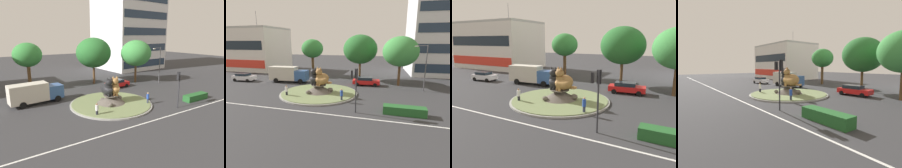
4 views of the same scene
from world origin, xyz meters
The scene contains 15 objects.
ground_plane centered at (0.00, 0.00, 0.00)m, with size 160.00×160.00×0.00m, color #333335.
lane_centreline centered at (0.00, -7.30, 0.00)m, with size 112.00×0.20×0.01m, color silver.
roundabout_island centered at (0.01, 0.00, 0.38)m, with size 11.43×11.43×1.40m.
cat_statue_black centered at (-0.55, 0.07, 2.37)m, with size 1.72×2.62×2.65m.
cat_statue_tabby centered at (0.51, -0.07, 2.39)m, with size 2.39×2.75×2.73m.
traffic_light_mast centered at (6.63, -5.88, 3.55)m, with size 0.70×0.63×4.84m.
shophouse_block centered at (-29.47, 19.45, 5.71)m, with size 20.36×12.88×16.29m.
clipped_hedge_strip centered at (11.80, -5.06, 0.45)m, with size 4.35×1.20×0.90m, color #235B28.
broadleaf_tree_behind_island centered at (3.91, 12.60, 6.13)m, with size 6.81×6.81×9.03m.
second_tree_near_tower centered at (-7.75, 15.26, 6.04)m, with size 5.00×5.00×8.22m.
pedestrian_white_shirt centered at (-3.74, -2.80, 0.86)m, with size 0.39×0.39×1.66m.
pedestrian_blue_shirt centered at (4.28, -2.80, 0.92)m, with size 0.35×0.35×1.74m.
sedan_on_far_lane centered at (-17.79, 4.38, 0.81)m, with size 4.40×2.39×1.51m.
hatchback_near_shophouse centered at (5.94, 7.39, 0.79)m, with size 4.88×2.54×1.49m.
delivery_box_truck centered at (-8.82, 5.99, 1.61)m, with size 7.54×3.05×2.98m.
Camera 4 is at (20.45, -14.83, 4.25)m, focal length 27.82 mm.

